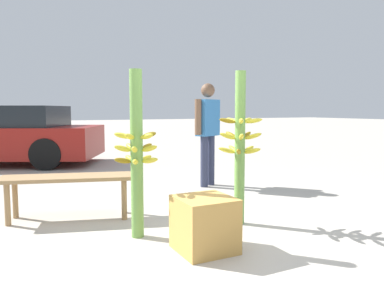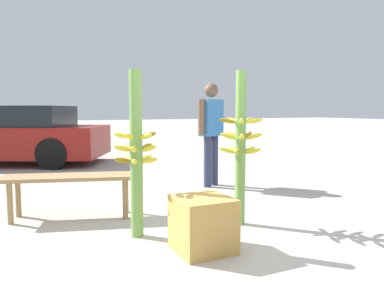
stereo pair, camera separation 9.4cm
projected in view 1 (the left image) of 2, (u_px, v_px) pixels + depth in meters
The scene contains 7 objects.
ground_plane at pixel (219, 245), 3.40m from camera, with size 80.00×80.00×0.00m, color #B2AA9E.
banana_stalk_left at pixel (137, 153), 3.54m from camera, with size 0.44×0.43×1.60m.
banana_stalk_center at pixel (240, 146), 3.95m from camera, with size 0.47×0.46×1.62m.
vendor_person at pixel (208, 125), 5.92m from camera, with size 0.61×0.38×1.63m.
market_bench at pixel (69, 182), 4.16m from camera, with size 1.53×0.80×0.49m.
parked_car at pixel (2, 136), 8.31m from camera, with size 4.62×3.46×1.30m.
produce_crate at pixel (205, 224), 3.24m from camera, with size 0.47×0.47×0.47m.
Camera 1 is at (-1.69, -2.84, 1.23)m, focal length 35.00 mm.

